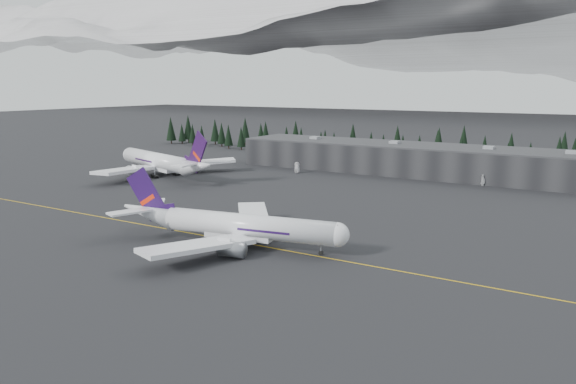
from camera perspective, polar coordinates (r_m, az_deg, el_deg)
The scene contains 8 objects.
ground at distance 140.14m, azimuth -4.33°, elevation -4.93°, with size 1400.00×1400.00×0.00m, color black.
taxiline at distance 138.60m, azimuth -4.82°, elevation -5.12°, with size 400.00×0.40×0.02m, color gold.
terminal at distance 248.98m, azimuth 12.87°, elevation 3.27°, with size 160.00×30.00×12.60m.
treeline at distance 283.86m, azimuth 15.34°, elevation 4.30°, with size 360.00×20.00×15.00m, color black.
jet_main at distance 135.56m, azimuth -5.95°, elevation -3.32°, with size 59.83×54.75×17.73m.
jet_parked at distance 241.62m, azimuth -12.54°, elevation 2.97°, with size 69.61×62.79×21.01m.
gse_vehicle_a at distance 245.22m, azimuth 0.95°, elevation 2.10°, with size 2.23×4.83×1.34m, color silver.
gse_vehicle_b at distance 226.81m, azimuth 19.21°, elevation 0.79°, with size 1.76×4.38×1.49m, color silver.
Camera 1 is at (79.88, -108.66, 38.11)m, focal length 35.00 mm.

